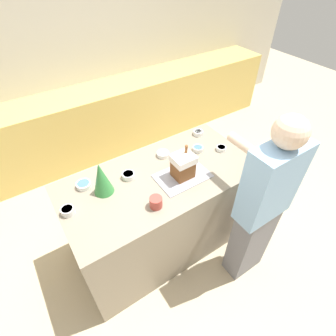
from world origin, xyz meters
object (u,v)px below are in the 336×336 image
at_px(gingerbread_house, 183,166).
at_px(decorative_tree, 101,178).
at_px(candy_bowl_behind_tray, 221,148).
at_px(candy_bowl_front_corner, 198,133).
at_px(mug, 156,202).
at_px(candy_bowl_beside_tree, 163,154).
at_px(candy_bowl_far_left, 198,149).
at_px(candy_bowl_near_tray_left, 68,211).
at_px(baking_tray, 182,176).
at_px(candy_bowl_far_right, 128,175).
at_px(person, 261,207).
at_px(candy_bowl_near_tray_right, 84,185).

relative_size(gingerbread_house, decorative_tree, 0.98).
height_order(decorative_tree, candy_bowl_behind_tray, decorative_tree).
xyz_separation_m(gingerbread_house, candy_bowl_front_corner, (0.49, 0.41, -0.10)).
distance_m(gingerbread_house, mug, 0.40).
bearing_deg(candy_bowl_beside_tree, decorative_tree, -169.35).
bearing_deg(candy_bowl_far_left, candy_bowl_near_tray_left, -177.23).
xyz_separation_m(candy_bowl_beside_tree, candy_bowl_far_left, (0.32, -0.12, 0.00)).
distance_m(baking_tray, candy_bowl_far_right, 0.46).
distance_m(candy_bowl_behind_tray, candy_bowl_far_left, 0.22).
xyz_separation_m(candy_bowl_behind_tray, candy_bowl_far_left, (-0.19, 0.11, 0.00)).
distance_m(decorative_tree, candy_bowl_front_corner, 1.14).
bearing_deg(person, mug, 149.52).
height_order(candy_bowl_beside_tree, person, person).
distance_m(candy_bowl_front_corner, candy_bowl_near_tray_left, 1.45).
bearing_deg(candy_bowl_far_right, candy_bowl_near_tray_right, 163.50).
distance_m(baking_tray, person, 0.68).
relative_size(candy_bowl_front_corner, candy_bowl_near_tray_left, 1.01).
distance_m(decorative_tree, candy_bowl_far_right, 0.27).
xyz_separation_m(candy_bowl_near_tray_left, mug, (0.58, -0.30, 0.02)).
relative_size(candy_bowl_far_right, candy_bowl_behind_tray, 1.15).
xyz_separation_m(candy_bowl_behind_tray, person, (-0.16, -0.67, -0.09)).
relative_size(gingerbread_house, candy_bowl_behind_tray, 3.08).
bearing_deg(baking_tray, gingerbread_house, 29.76).
height_order(baking_tray, candy_bowl_beside_tree, candy_bowl_beside_tree).
bearing_deg(person, gingerbread_house, 121.80).
relative_size(candy_bowl_near_tray_right, mug, 1.23).
xyz_separation_m(decorative_tree, mug, (0.27, -0.36, -0.10)).
height_order(candy_bowl_far_right, candy_bowl_beside_tree, candy_bowl_far_right).
distance_m(candy_bowl_beside_tree, mug, 0.60).
bearing_deg(decorative_tree, candy_bowl_far_right, 8.13).
height_order(gingerbread_house, decorative_tree, gingerbread_house).
relative_size(candy_bowl_far_right, candy_bowl_front_corner, 1.08).
relative_size(candy_bowl_behind_tray, candy_bowl_far_left, 0.92).
xyz_separation_m(gingerbread_house, candy_bowl_far_left, (0.33, 0.21, -0.10)).
xyz_separation_m(candy_bowl_front_corner, person, (-0.14, -0.99, -0.09)).
xyz_separation_m(decorative_tree, candy_bowl_front_corner, (1.12, 0.21, -0.12)).
distance_m(candy_bowl_near_tray_right, candy_bowl_far_right, 0.37).
bearing_deg(person, decorative_tree, 141.50).
height_order(decorative_tree, candy_bowl_far_right, decorative_tree).
height_order(candy_bowl_far_right, candy_bowl_behind_tray, candy_bowl_far_right).
xyz_separation_m(candy_bowl_front_corner, candy_bowl_beside_tree, (-0.48, -0.09, -0.00)).
distance_m(candy_bowl_far_left, mug, 0.77).
height_order(candy_bowl_far_right, person, person).
xyz_separation_m(candy_bowl_near_tray_right, candy_bowl_behind_tray, (1.26, -0.25, -0.00)).
bearing_deg(gingerbread_house, candy_bowl_near_tray_left, 171.23).
distance_m(candy_bowl_near_tray_left, person, 1.48).
distance_m(candy_bowl_behind_tray, mug, 0.91).
xyz_separation_m(candy_bowl_front_corner, candy_bowl_far_left, (-0.17, -0.21, -0.00)).
bearing_deg(candy_bowl_near_tray_left, decorative_tree, 11.11).
bearing_deg(candy_bowl_near_tray_left, baking_tray, -8.79).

